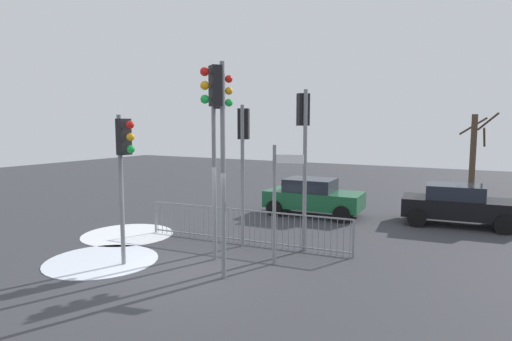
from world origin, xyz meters
The scene contains 13 objects.
ground_plane centered at (0.00, 0.00, 0.00)m, with size 60.00×60.00×0.00m, color #38383D.
traffic_light_rear_left centered at (0.01, 2.69, 3.07)m, with size 0.37×0.55×4.18m.
traffic_light_foreground_right centered at (1.73, 3.09, 3.36)m, with size 0.47×0.46×4.58m.
traffic_light_mid_right centered at (0.94, -0.05, 3.67)m, with size 0.44×0.49×5.02m.
traffic_light_foreground_left centered at (-1.64, -0.40, 2.83)m, with size 0.57×0.34×3.86m.
traffic_light_rear_right centered at (0.17, 1.15, 3.67)m, with size 0.55×0.37×5.02m.
direction_sign_post centered at (1.66, 1.56, 1.74)m, with size 0.77×0.24×3.10m.
pedestrian_guard_railing centered at (-0.01, 2.75, 0.55)m, with size 6.61×0.65×1.07m.
car_black_mid centered at (5.47, 8.57, 0.77)m, with size 3.95×2.25×1.47m.
car_green_far centered at (0.29, 7.64, 0.77)m, with size 3.89×2.10×1.47m.
bare_tree_left centered at (5.65, 18.76, 2.28)m, with size 2.01×1.78×4.30m.
snow_patch_kerb centered at (-3.94, 1.82, 0.01)m, with size 2.94×2.94×0.01m, color white.
snow_patch_island centered at (-2.53, -0.46, 0.01)m, with size 2.93×2.93×0.01m, color silver.
Camera 1 is at (6.32, -7.95, 3.60)m, focal length 29.42 mm.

